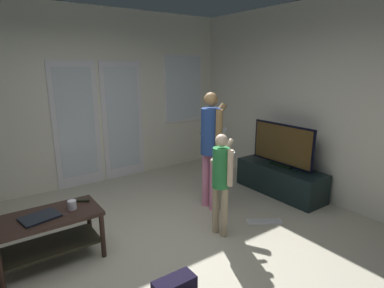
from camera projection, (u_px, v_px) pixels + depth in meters
The scene contains 12 objects.
ground_plane at pixel (154, 266), 3.10m from camera, with size 5.65×5.34×0.02m, color #BDB6A1.
wall_back_with_doors at pixel (77, 101), 4.89m from camera, with size 5.65×0.09×2.86m.
wall_right_plain at pixel (329, 104), 4.31m from camera, with size 0.06×5.34×2.83m.
coffee_table at pixel (49, 228), 3.06m from camera, with size 0.98×0.51×0.52m.
tv_stand at pixel (280, 180), 4.80m from camera, with size 0.49×1.39×0.44m.
flat_screen_tv at pixel (282, 145), 4.66m from camera, with size 0.08×1.07×0.65m.
person_adult at pixel (211, 141), 4.13m from camera, with size 0.57×0.44×1.60m.
person_child at pixel (221, 175), 3.50m from camera, with size 0.50×0.39×1.21m.
loose_keyboard at pixel (264, 222), 3.93m from camera, with size 0.44×0.34×0.02m.
laptop_closed at pixel (40, 217), 2.96m from camera, with size 0.34×0.24×0.02m, color black.
cup_near_edge at pixel (72, 205), 3.14m from camera, with size 0.09×0.09×0.09m, color white.
tv_remote_black at pixel (81, 200), 3.33m from camera, with size 0.17×0.05×0.02m, color black.
Camera 1 is at (-1.25, -2.42, 1.94)m, focal length 29.00 mm.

